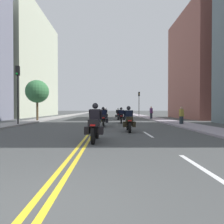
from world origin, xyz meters
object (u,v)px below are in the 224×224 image
traffic_light_near (18,85)px  traffic_light_far (139,100)px  motorcycle_0 (95,126)px  motorcycle_2 (103,119)px  motorcycle_3 (121,117)px  pedestrian_1 (151,113)px  motorcycle_1 (129,121)px  motorcycle_5 (118,115)px  pedestrian_2 (181,116)px  street_tree_0 (37,92)px  motorcycle_4 (105,115)px  motorcycle_6 (106,114)px

traffic_light_near → traffic_light_far: 23.59m
motorcycle_0 → traffic_light_far: 28.45m
motorcycle_2 → traffic_light_near: bearing=169.1°
motorcycle_3 → traffic_light_far: bearing=78.2°
pedestrian_1 → motorcycle_1: bearing=-140.4°
traffic_light_far → pedestrian_1: traffic_light_far is taller
motorcycle_5 → pedestrian_1: pedestrian_1 is taller
motorcycle_1 → motorcycle_3: 7.41m
motorcycle_2 → pedestrian_1: pedestrian_1 is taller
motorcycle_1 → pedestrian_2: size_ratio=1.35×
motorcycle_1 → pedestrian_1: 14.94m
street_tree_0 → motorcycle_4: bearing=2.2°
motorcycle_5 → pedestrian_1: bearing=0.5°
motorcycle_5 → traffic_light_near: 13.61m
pedestrian_1 → street_tree_0: bearing=162.8°
motorcycle_0 → motorcycle_1: size_ratio=0.99×
motorcycle_3 → motorcycle_1: bearing=-86.9°
motorcycle_4 → traffic_light_near: traffic_light_near is taller
motorcycle_1 → traffic_light_near: (-9.01, 4.64, 2.83)m
motorcycle_3 → traffic_light_near: traffic_light_near is taller
motorcycle_6 → traffic_light_far: bearing=42.2°
motorcycle_2 → motorcycle_5: (1.74, 10.83, 0.00)m
traffic_light_near → motorcycle_6: bearing=62.1°
motorcycle_6 → motorcycle_2: bearing=-89.5°
motorcycle_4 → motorcycle_5: bearing=64.3°
motorcycle_6 → traffic_light_near: 15.84m
motorcycle_1 → street_tree_0: size_ratio=0.46×
motorcycle_3 → pedestrian_2: pedestrian_2 is taller
motorcycle_2 → pedestrian_2: pedestrian_2 is taller
motorcycle_5 → traffic_light_far: size_ratio=0.47×
traffic_light_far → pedestrian_1: bearing=-89.3°
pedestrian_1 → motorcycle_0: bearing=-142.3°
motorcycle_4 → street_tree_0: (-7.77, -0.30, 2.76)m
motorcycle_4 → pedestrian_2: (6.78, -6.13, 0.16)m
motorcycle_3 → pedestrian_2: (5.03, -2.87, 0.20)m
motorcycle_5 → traffic_light_near: size_ratio=0.43×
motorcycle_4 → motorcycle_6: size_ratio=1.09×
motorcycle_5 → street_tree_0: bearing=-154.7°
motorcycle_4 → pedestrian_2: size_ratio=1.40×
motorcycle_2 → motorcycle_4: size_ratio=0.92×
motorcycle_3 → pedestrian_1: bearing=59.3°
traffic_light_near → pedestrian_1: bearing=35.1°
pedestrian_2 → street_tree_0: size_ratio=0.34×
motorcycle_2 → motorcycle_0: bearing=-93.7°
street_tree_0 → motorcycle_0: bearing=-61.4°
street_tree_0 → motorcycle_2: bearing=-41.2°
motorcycle_4 → motorcycle_5: (1.78, 3.71, -0.03)m
motorcycle_1 → motorcycle_4: (-1.72, 10.67, 0.03)m
motorcycle_0 → street_tree_0: 16.19m
motorcycle_0 → pedestrian_1: bearing=73.0°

